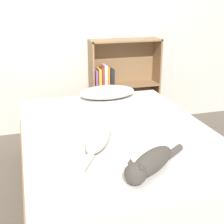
# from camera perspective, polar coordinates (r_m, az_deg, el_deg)

# --- Properties ---
(ground_plane) EXTENTS (8.00, 8.00, 0.00)m
(ground_plane) POSITION_cam_1_polar(r_m,az_deg,el_deg) (2.79, 0.92, -14.02)
(ground_plane) COLOR brown
(wall_back) EXTENTS (8.00, 0.06, 2.50)m
(wall_back) POSITION_cam_1_polar(r_m,az_deg,el_deg) (3.77, -5.97, 15.33)
(wall_back) COLOR silver
(wall_back) RESTS_ON ground_plane
(bed) EXTENTS (1.53, 2.05, 0.56)m
(bed) POSITION_cam_1_polar(r_m,az_deg,el_deg) (2.64, 0.95, -9.02)
(bed) COLOR #99754C
(bed) RESTS_ON ground_plane
(pillow) EXTENTS (0.59, 0.32, 0.13)m
(pillow) POSITION_cam_1_polar(r_m,az_deg,el_deg) (3.28, -0.88, 3.64)
(pillow) COLOR beige
(pillow) RESTS_ON bed
(cat_light) EXTENTS (0.38, 0.56, 0.14)m
(cat_light) POSITION_cam_1_polar(r_m,az_deg,el_deg) (2.23, -2.36, -4.82)
(cat_light) COLOR beige
(cat_light) RESTS_ON bed
(cat_dark) EXTENTS (0.52, 0.40, 0.15)m
(cat_dark) POSITION_cam_1_polar(r_m,az_deg,el_deg) (1.91, 6.85, -9.35)
(cat_dark) COLOR #47423D
(cat_dark) RESTS_ON bed
(bookshelf) EXTENTS (0.85, 0.26, 1.10)m
(bookshelf) POSITION_cam_1_polar(r_m,az_deg,el_deg) (3.88, 1.62, 5.34)
(bookshelf) COLOR #8E6B47
(bookshelf) RESTS_ON ground_plane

